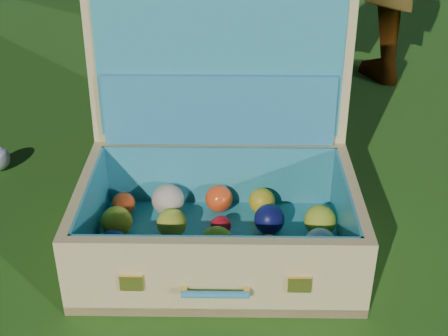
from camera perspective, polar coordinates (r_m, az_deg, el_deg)
ground at (r=1.68m, az=-2.47°, el=-3.42°), size 60.00×60.00×0.00m
suitcase at (r=1.47m, az=-0.55°, el=-0.66°), size 0.70×0.58×0.61m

